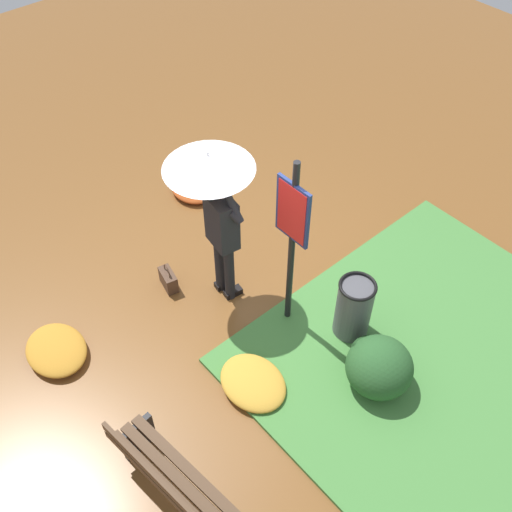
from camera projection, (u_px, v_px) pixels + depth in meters
The scene contains 11 objects.
ground_plane at pixel (242, 289), 7.33m from camera, with size 18.00×18.00×0.00m, color brown.
grass_verge at pixel (490, 401), 6.25m from camera, with size 4.80×4.00×0.05m.
person_with_umbrella at pixel (215, 193), 6.20m from camera, with size 0.96×0.96×2.04m.
info_sign_post at pixel (292, 230), 5.97m from camera, with size 0.44×0.07×2.30m.
handbag at pixel (168, 279), 7.26m from camera, with size 0.32×0.20×0.37m.
park_bench at pixel (171, 481), 5.29m from camera, with size 1.40×0.51×0.75m.
trash_bin at pixel (354, 309), 6.58m from camera, with size 0.42×0.42×0.83m.
shrub_cluster at pixel (377, 365), 6.24m from camera, with size 0.77×0.70×0.63m.
leaf_pile_near_person at pixel (193, 189), 8.49m from camera, with size 0.69×0.55×0.15m.
leaf_pile_by_bench at pixel (56, 350), 6.61m from camera, with size 0.79×0.63×0.17m.
leaf_pile_far_path at pixel (253, 383), 6.33m from camera, with size 0.79×0.63×0.17m.
Camera 1 is at (-3.65, 2.96, 5.64)m, focal length 41.86 mm.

